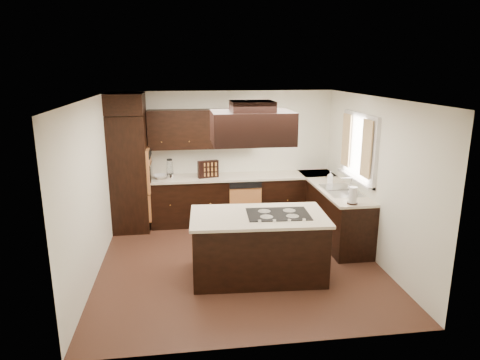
# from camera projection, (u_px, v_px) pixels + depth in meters

# --- Properties ---
(floor) EXTENTS (4.20, 4.20, 0.02)m
(floor) POSITION_uv_depth(u_px,v_px,m) (239.00, 262.00, 6.64)
(floor) COLOR brown
(floor) RESTS_ON ground
(ceiling) EXTENTS (4.20, 4.20, 0.02)m
(ceiling) POSITION_uv_depth(u_px,v_px,m) (239.00, 97.00, 6.00)
(ceiling) COLOR white
(ceiling) RESTS_ON ground
(wall_back) EXTENTS (4.20, 0.02, 2.50)m
(wall_back) POSITION_uv_depth(u_px,v_px,m) (224.00, 156.00, 8.34)
(wall_back) COLOR silver
(wall_back) RESTS_ON ground
(wall_front) EXTENTS (4.20, 0.02, 2.50)m
(wall_front) POSITION_uv_depth(u_px,v_px,m) (267.00, 238.00, 4.30)
(wall_front) COLOR silver
(wall_front) RESTS_ON ground
(wall_left) EXTENTS (0.02, 4.20, 2.50)m
(wall_left) POSITION_uv_depth(u_px,v_px,m) (91.00, 189.00, 6.04)
(wall_left) COLOR silver
(wall_left) RESTS_ON ground
(wall_right) EXTENTS (0.02, 4.20, 2.50)m
(wall_right) POSITION_uv_depth(u_px,v_px,m) (374.00, 179.00, 6.60)
(wall_right) COLOR silver
(wall_right) RESTS_ON ground
(oven_column) EXTENTS (0.65, 0.75, 2.12)m
(oven_column) POSITION_uv_depth(u_px,v_px,m) (130.00, 173.00, 7.77)
(oven_column) COLOR black
(oven_column) RESTS_ON floor
(wall_oven_face) EXTENTS (0.05, 0.62, 0.78)m
(wall_oven_face) POSITION_uv_depth(u_px,v_px,m) (149.00, 169.00, 7.80)
(wall_oven_face) COLOR #DE8847
(wall_oven_face) RESTS_ON oven_column
(base_cabinets_back) EXTENTS (2.93, 0.60, 0.88)m
(base_cabinets_back) POSITION_uv_depth(u_px,v_px,m) (228.00, 200.00, 8.26)
(base_cabinets_back) COLOR black
(base_cabinets_back) RESTS_ON floor
(base_cabinets_right) EXTENTS (0.60, 2.40, 0.88)m
(base_cabinets_right) POSITION_uv_depth(u_px,v_px,m) (332.00, 211.00, 7.63)
(base_cabinets_right) COLOR black
(base_cabinets_right) RESTS_ON floor
(countertop_back) EXTENTS (2.93, 0.63, 0.04)m
(countertop_back) POSITION_uv_depth(u_px,v_px,m) (228.00, 177.00, 8.13)
(countertop_back) COLOR beige
(countertop_back) RESTS_ON base_cabinets_back
(countertop_right) EXTENTS (0.63, 2.40, 0.04)m
(countertop_right) POSITION_uv_depth(u_px,v_px,m) (333.00, 186.00, 7.51)
(countertop_right) COLOR beige
(countertop_right) RESTS_ON base_cabinets_right
(upper_cabinets) EXTENTS (2.00, 0.34, 0.72)m
(upper_cabinets) POSITION_uv_depth(u_px,v_px,m) (202.00, 129.00, 7.97)
(upper_cabinets) COLOR black
(upper_cabinets) RESTS_ON wall_back
(dishwasher_front) EXTENTS (0.60, 0.05, 0.72)m
(dishwasher_front) POSITION_uv_depth(u_px,v_px,m) (245.00, 206.00, 8.02)
(dishwasher_front) COLOR #DE8847
(dishwasher_front) RESTS_ON floor
(window_frame) EXTENTS (0.06, 1.32, 1.12)m
(window_frame) POSITION_uv_depth(u_px,v_px,m) (359.00, 147.00, 7.02)
(window_frame) COLOR silver
(window_frame) RESTS_ON wall_right
(window_pane) EXTENTS (0.00, 1.20, 1.00)m
(window_pane) POSITION_uv_depth(u_px,v_px,m) (361.00, 147.00, 7.02)
(window_pane) COLOR white
(window_pane) RESTS_ON wall_right
(curtain_left) EXTENTS (0.02, 0.34, 0.90)m
(curtain_left) POSITION_uv_depth(u_px,v_px,m) (367.00, 149.00, 6.60)
(curtain_left) COLOR beige
(curtain_left) RESTS_ON wall_right
(curtain_right) EXTENTS (0.02, 0.34, 0.90)m
(curtain_right) POSITION_uv_depth(u_px,v_px,m) (346.00, 140.00, 7.40)
(curtain_right) COLOR beige
(curtain_right) RESTS_ON wall_right
(sink_rim) EXTENTS (0.52, 0.84, 0.01)m
(sink_rim) POSITION_uv_depth(u_px,v_px,m) (341.00, 190.00, 7.17)
(sink_rim) COLOR silver
(sink_rim) RESTS_ON countertop_right
(island) EXTENTS (1.88, 1.10, 0.88)m
(island) POSITION_uv_depth(u_px,v_px,m) (258.00, 247.00, 6.10)
(island) COLOR black
(island) RESTS_ON floor
(island_top) EXTENTS (1.95, 1.17, 0.04)m
(island_top) POSITION_uv_depth(u_px,v_px,m) (258.00, 216.00, 5.98)
(island_top) COLOR beige
(island_top) RESTS_ON island
(cooktop) EXTENTS (0.90, 0.62, 0.01)m
(cooktop) POSITION_uv_depth(u_px,v_px,m) (278.00, 214.00, 5.99)
(cooktop) COLOR black
(cooktop) RESTS_ON island_top
(range_hood) EXTENTS (1.05, 0.72, 0.42)m
(range_hood) POSITION_uv_depth(u_px,v_px,m) (252.00, 127.00, 5.58)
(range_hood) COLOR black
(range_hood) RESTS_ON ceiling
(hood_duct) EXTENTS (0.55, 0.50, 0.13)m
(hood_duct) POSITION_uv_depth(u_px,v_px,m) (252.00, 106.00, 5.51)
(hood_duct) COLOR black
(hood_duct) RESTS_ON ceiling
(blender_base) EXTENTS (0.15, 0.15, 0.10)m
(blender_base) POSITION_uv_depth(u_px,v_px,m) (170.00, 177.00, 7.89)
(blender_base) COLOR silver
(blender_base) RESTS_ON countertop_back
(blender_pitcher) EXTENTS (0.13, 0.13, 0.26)m
(blender_pitcher) POSITION_uv_depth(u_px,v_px,m) (170.00, 167.00, 7.84)
(blender_pitcher) COLOR silver
(blender_pitcher) RESTS_ON blender_base
(spice_rack) EXTENTS (0.40, 0.19, 0.32)m
(spice_rack) POSITION_uv_depth(u_px,v_px,m) (208.00, 169.00, 7.98)
(spice_rack) COLOR black
(spice_rack) RESTS_ON countertop_back
(mixing_bowl) EXTENTS (0.31, 0.31, 0.07)m
(mixing_bowl) POSITION_uv_depth(u_px,v_px,m) (161.00, 177.00, 7.95)
(mixing_bowl) COLOR silver
(mixing_bowl) RESTS_ON countertop_back
(soap_bottle) EXTENTS (0.13, 0.13, 0.22)m
(soap_bottle) POSITION_uv_depth(u_px,v_px,m) (330.00, 177.00, 7.62)
(soap_bottle) COLOR silver
(soap_bottle) RESTS_ON countertop_right
(paper_towel) EXTENTS (0.16, 0.16, 0.27)m
(paper_towel) POSITION_uv_depth(u_px,v_px,m) (353.00, 196.00, 6.42)
(paper_towel) COLOR silver
(paper_towel) RESTS_ON countertop_right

